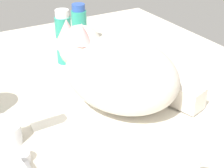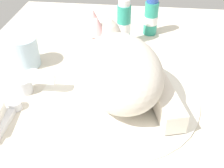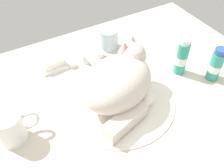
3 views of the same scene
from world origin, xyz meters
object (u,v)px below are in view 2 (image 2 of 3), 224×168
at_px(faucet, 28,84).
at_px(mouthwash_bottle, 151,17).
at_px(rinse_cup, 25,52).
at_px(cat, 119,67).
at_px(toothpaste_bottle, 124,24).

relative_size(faucet, mouthwash_bottle, 1.18).
bearing_deg(rinse_cup, mouthwash_bottle, -55.73).
bearing_deg(cat, toothpaste_bottle, 2.00).
bearing_deg(rinse_cup, cat, -111.94).
relative_size(cat, toothpaste_bottle, 2.09).
height_order(faucet, cat, cat).
bearing_deg(mouthwash_bottle, cat, 167.78).
relative_size(faucet, cat, 0.50).
distance_m(toothpaste_bottle, mouthwash_bottle, 0.11).
xyz_separation_m(faucet, mouthwash_bottle, (0.33, -0.27, 0.03)).
bearing_deg(cat, faucet, 92.56).
height_order(rinse_cup, mouthwash_bottle, mouthwash_bottle).
relative_size(faucet, toothpaste_bottle, 1.04).
bearing_deg(toothpaste_bottle, faucet, 142.18).
xyz_separation_m(cat, rinse_cup, (0.10, 0.25, -0.04)).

